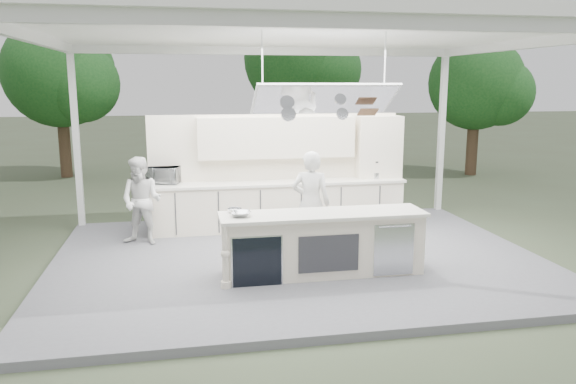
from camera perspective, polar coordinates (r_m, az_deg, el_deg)
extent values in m
plane|color=#3D4932|center=(9.50, 0.97, -7.23)|extent=(90.00, 90.00, 0.00)
cube|color=#5C5D61|center=(9.48, 0.97, -6.89)|extent=(8.00, 6.00, 0.12)
cube|color=white|center=(13.11, 15.32, 5.71)|extent=(0.12, 0.12, 3.70)
cube|color=white|center=(11.96, -20.71, 4.91)|extent=(0.12, 0.12, 3.70)
cube|color=white|center=(9.06, 1.05, 16.11)|extent=(8.20, 6.20, 0.16)
cube|color=white|center=(6.25, 6.76, 16.85)|extent=(8.00, 0.12, 0.16)
cube|color=white|center=(11.89, -1.91, 14.12)|extent=(8.00, 0.12, 0.16)
cube|color=white|center=(9.09, -24.61, 14.11)|extent=(0.12, 6.00, 0.16)
cube|color=white|center=(10.56, 22.89, 13.68)|extent=(0.12, 6.00, 0.16)
cube|color=white|center=(8.20, 3.72, 9.41)|extent=(2.00, 0.71, 0.43)
cube|color=white|center=(8.20, 3.72, 9.41)|extent=(2.06, 0.76, 0.46)
cylinder|color=white|center=(8.02, -2.63, 12.78)|extent=(0.02, 0.02, 0.95)
cylinder|color=white|center=(8.47, 9.82, 12.54)|extent=(0.02, 0.02, 0.95)
cylinder|color=silver|center=(8.24, 0.04, 7.91)|extent=(0.22, 0.14, 0.21)
cylinder|color=silver|center=(8.38, 5.54, 7.91)|extent=(0.18, 0.12, 0.18)
cube|color=brown|center=(8.52, 8.11, 8.04)|extent=(0.28, 0.18, 0.12)
cube|color=silver|center=(8.54, 3.54, -5.37)|extent=(3.00, 0.70, 0.90)
cube|color=white|center=(8.42, 3.58, -2.27)|extent=(3.10, 0.78, 0.05)
cylinder|color=silver|center=(7.97, -6.40, -6.55)|extent=(0.11, 0.11, 0.92)
cube|color=black|center=(8.04, -3.16, -7.09)|extent=(0.70, 0.04, 0.72)
cube|color=silver|center=(8.04, -3.16, -7.09)|extent=(0.74, 0.03, 0.72)
cube|color=#2E2E33|center=(8.22, 4.16, -6.26)|extent=(0.90, 0.02, 0.55)
cube|color=silver|center=(8.52, 10.70, -5.79)|extent=(0.62, 0.02, 0.78)
cube|color=silver|center=(11.15, -1.01, -1.44)|extent=(5.00, 0.65, 0.90)
cube|color=white|center=(11.06, -1.02, 0.97)|extent=(5.08, 0.72, 0.05)
cube|color=silver|center=(11.32, -1.28, 2.22)|extent=(5.00, 0.10, 2.25)
cube|color=silver|center=(11.11, -1.18, 5.57)|extent=(3.10, 0.38, 0.80)
cube|color=silver|center=(11.62, 9.15, 4.43)|extent=(0.90, 0.45, 1.30)
cube|color=brown|center=(11.62, 9.15, 4.43)|extent=(0.84, 0.40, 0.03)
cylinder|color=silver|center=(11.53, 8.84, 1.68)|extent=(0.20, 0.20, 0.12)
cylinder|color=black|center=(11.51, 8.86, 2.47)|extent=(0.17, 0.17, 0.20)
cylinder|color=black|center=(11.66, 10.46, 1.68)|extent=(0.16, 0.16, 0.10)
cone|color=black|center=(11.63, 10.49, 2.50)|extent=(0.14, 0.14, 0.24)
cylinder|color=#473323|center=(19.28, -21.74, 4.52)|extent=(0.36, 0.36, 2.10)
sphere|color=#275D22|center=(19.19, -22.22, 11.17)|extent=(3.40, 3.40, 3.40)
sphere|color=#275D22|center=(18.56, -20.36, 10.28)|extent=(2.38, 2.38, 2.38)
cylinder|color=#473323|center=(21.35, 0.98, 6.33)|extent=(0.36, 0.36, 2.45)
sphere|color=#275D22|center=(21.30, 1.01, 13.39)|extent=(4.00, 4.00, 4.00)
sphere|color=#275D22|center=(20.88, 3.55, 12.31)|extent=(2.80, 2.80, 2.80)
cylinder|color=#473323|center=(19.36, 18.19, 4.51)|extent=(0.36, 0.36, 1.92)
sphere|color=#275D22|center=(19.25, 18.56, 10.47)|extent=(3.00, 3.00, 3.00)
sphere|color=#275D22|center=(19.17, 20.75, 9.43)|extent=(2.10, 2.10, 2.10)
imported|color=white|center=(9.38, 2.35, -1.15)|extent=(0.75, 0.63, 1.76)
imported|color=silver|center=(10.34, -14.64, -0.88)|extent=(0.94, 0.84, 1.58)
imported|color=silver|center=(11.06, -12.50, 1.70)|extent=(0.68, 0.54, 0.33)
imported|color=#B6B8BD|center=(8.18, -4.84, -2.24)|extent=(0.33, 0.33, 0.07)
imported|color=silver|center=(8.43, -5.44, -1.88)|extent=(0.26, 0.26, 0.07)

